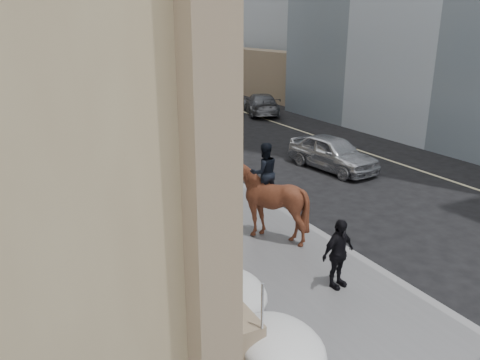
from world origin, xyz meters
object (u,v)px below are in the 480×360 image
object	(u,v)px
mounted_horse_left	(193,237)
pedestrian	(338,254)
car_silver	(332,153)
car_grey	(261,104)
mounted_horse_right	(266,198)

from	to	relation	value
mounted_horse_left	pedestrian	distance (m)	3.43
car_silver	car_grey	size ratio (longest dim) A/B	0.86
mounted_horse_right	mounted_horse_left	bearing A→B (deg)	30.53
mounted_horse_right	car_silver	world-z (taller)	mounted_horse_right
mounted_horse_left	car_grey	size ratio (longest dim) A/B	0.52
mounted_horse_right	car_grey	size ratio (longest dim) A/B	0.55
mounted_horse_right	car_silver	size ratio (longest dim) A/B	0.64
mounted_horse_left	pedestrian	xyz separation A→B (m)	(2.80, -1.98, -0.20)
mounted_horse_left	pedestrian	bearing A→B (deg)	166.86
mounted_horse_right	car_silver	xyz separation A→B (m)	(6.20, 4.82, -0.58)
mounted_horse_left	car_grey	bearing A→B (deg)	-101.91
mounted_horse_right	pedestrian	bearing A→B (deg)	99.31
mounted_horse_left	car_silver	xyz separation A→B (m)	(8.90, 5.97, -0.42)
pedestrian	car_grey	xyz separation A→B (m)	(10.03, 20.96, -0.23)
car_grey	pedestrian	bearing A→B (deg)	84.79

